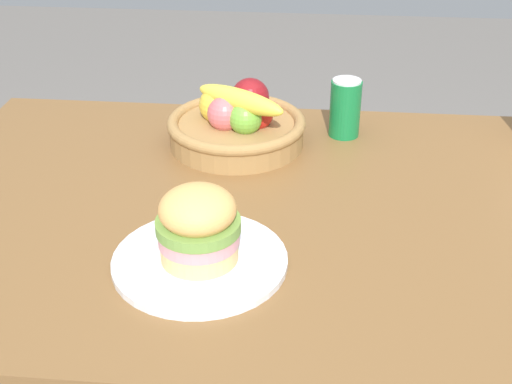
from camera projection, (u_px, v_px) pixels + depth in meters
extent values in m
cube|color=brown|center=(287.00, 216.00, 1.25)|extent=(1.40, 0.90, 0.04)
cylinder|color=brown|center=(55.00, 251.00, 1.80)|extent=(0.07, 0.07, 0.71)
cylinder|color=white|center=(200.00, 261.00, 1.08)|extent=(0.28, 0.28, 0.01)
cylinder|color=#E5BC75|center=(199.00, 250.00, 1.07)|extent=(0.12, 0.12, 0.03)
cylinder|color=pink|center=(199.00, 236.00, 1.06)|extent=(0.13, 0.13, 0.02)
cylinder|color=olive|center=(198.00, 225.00, 1.05)|extent=(0.13, 0.13, 0.02)
ellipsoid|color=#EAAD5D|center=(197.00, 209.00, 1.04)|extent=(0.12, 0.12, 0.07)
cylinder|color=#147238|center=(345.00, 109.00, 1.47)|extent=(0.07, 0.07, 0.12)
cylinder|color=silver|center=(347.00, 81.00, 1.44)|extent=(0.06, 0.06, 0.00)
cylinder|color=#9E7542|center=(237.00, 133.00, 1.45)|extent=(0.28, 0.28, 0.05)
torus|color=#9E7542|center=(236.00, 123.00, 1.43)|extent=(0.29, 0.29, 0.02)
sphere|color=red|center=(257.00, 113.00, 1.41)|extent=(0.07, 0.07, 0.07)
sphere|color=maroon|center=(250.00, 97.00, 1.48)|extent=(0.08, 0.08, 0.08)
sphere|color=gold|center=(218.00, 105.00, 1.44)|extent=(0.08, 0.08, 0.08)
sphere|color=#D16066|center=(225.00, 114.00, 1.41)|extent=(0.07, 0.07, 0.07)
sphere|color=#6BAD38|center=(245.00, 118.00, 1.39)|extent=(0.07, 0.07, 0.07)
ellipsoid|color=yellow|center=(240.00, 100.00, 1.39)|extent=(0.21, 0.16, 0.05)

